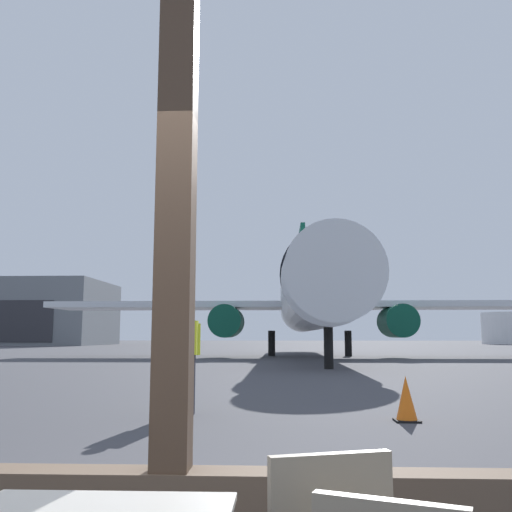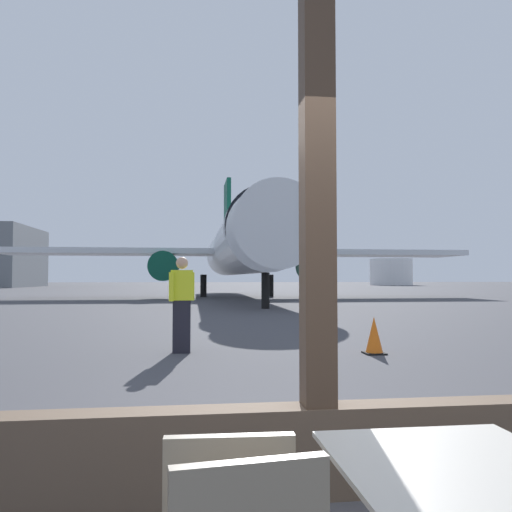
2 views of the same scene
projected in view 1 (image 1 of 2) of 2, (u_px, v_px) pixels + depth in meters
name	position (u px, v px, depth m)	size (l,w,h in m)	color
ground_plane	(273.00, 353.00, 42.43)	(220.00, 220.00, 0.00)	#424247
window_frame	(174.00, 313.00, 3.07)	(8.77, 0.24, 3.74)	brown
airplane	(311.00, 299.00, 33.03)	(31.73, 29.96, 10.22)	silver
ground_crew_worker	(185.00, 358.00, 9.12)	(0.46, 0.40, 1.74)	black
traffic_cone	(406.00, 400.00, 8.31)	(0.36, 0.36, 0.66)	orange
distant_hangar	(17.00, 313.00, 79.01)	(24.68, 16.81, 8.82)	slate
fuel_storage_tank	(508.00, 328.00, 86.59)	(7.69, 7.69, 4.84)	white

